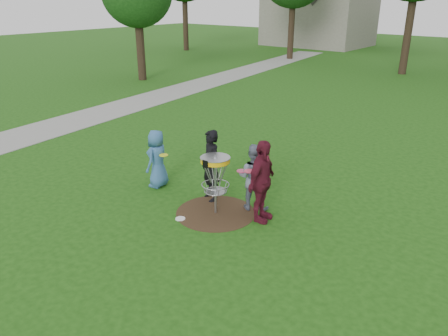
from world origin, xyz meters
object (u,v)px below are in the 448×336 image
Objects in this scene: player_black at (211,166)px; player_grey at (253,177)px; player_blue at (157,159)px; disc_golf_basket at (215,171)px; player_maroon at (262,182)px.

player_black reaches higher than player_grey.
player_blue reaches higher than disc_golf_basket.
player_grey is 0.85× the size of player_maroon.
player_black is at bearing 77.18° from player_maroon.
disc_golf_basket is at bearing 70.03° from player_blue.
player_grey is at bearing 86.85° from player_blue.
player_maroon is (1.53, -0.11, 0.05)m from player_black.
player_maroon is at bearing 20.37° from player_black.
player_black reaches higher than disc_golf_basket.
player_black reaches higher than player_blue.
player_maroon reaches higher than player_black.
player_black is 1.09m from player_grey.
player_blue is 0.95× the size of player_grey.
player_grey is 0.92m from disc_golf_basket.
player_blue is at bearing -8.21° from player_grey.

